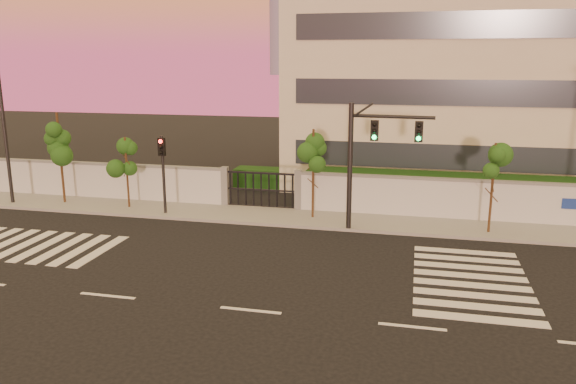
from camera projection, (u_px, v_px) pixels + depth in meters
name	position (u px, v px, depth m)	size (l,w,h in m)	color
ground	(251.00, 310.00, 17.73)	(120.00, 120.00, 0.00)	black
sidewalk	(312.00, 219.00, 27.67)	(60.00, 3.00, 0.15)	gray
perimeter_wall	(319.00, 193.00, 28.84)	(60.00, 0.36, 2.20)	silver
hedge_row	(346.00, 187.00, 31.26)	(41.00, 4.25, 1.80)	#103610
institutional_building	(487.00, 85.00, 35.20)	(24.40, 12.40, 12.25)	beige
road_markings	(239.00, 265.00, 21.63)	(57.00, 7.62, 0.02)	silver
street_tree_b	(59.00, 137.00, 29.86)	(1.64, 1.30, 5.02)	#382314
street_tree_c	(126.00, 156.00, 29.06)	(1.32, 1.05, 3.86)	#382314
street_tree_d	(314.00, 154.00, 27.02)	(1.38, 1.10, 4.51)	#382314
street_tree_e	(494.00, 168.00, 24.69)	(1.39, 1.11, 4.19)	#382314
traffic_signal_main	(367.00, 152.00, 24.93)	(3.72, 0.49, 5.89)	black
traffic_signal_secondary	(163.00, 166.00, 27.93)	(0.32, 0.32, 4.08)	black
streetlight_west	(1.00, 120.00, 29.42)	(0.51, 2.07, 8.61)	black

